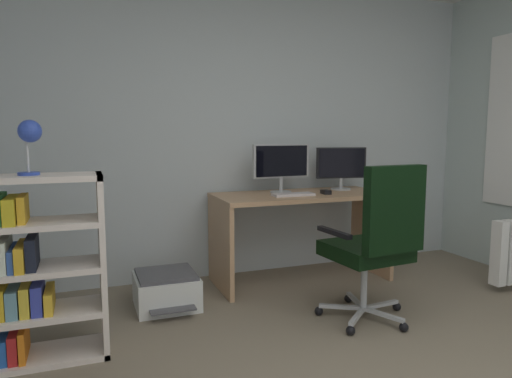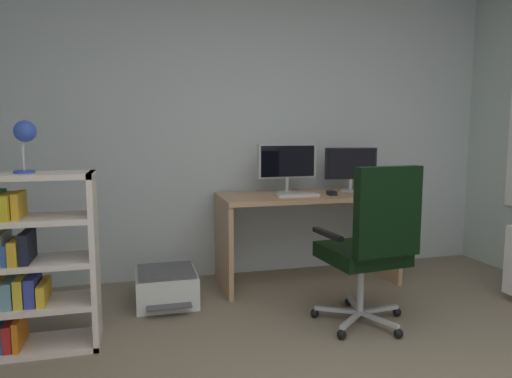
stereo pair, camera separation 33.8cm
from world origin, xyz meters
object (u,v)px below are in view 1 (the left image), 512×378
at_px(desk, 301,217).
at_px(computer_mouse, 326,192).
at_px(printer, 166,290).
at_px(keyboard, 293,194).
at_px(bookshelf, 20,273).
at_px(desk_lamp, 30,136).
at_px(monitor_main, 281,163).
at_px(office_chair, 376,239).
at_px(monitor_secondary, 341,165).

height_order(desk, computer_mouse, computer_mouse).
relative_size(computer_mouse, printer, 0.19).
bearing_deg(keyboard, bookshelf, -160.96).
relative_size(computer_mouse, desk_lamp, 0.34).
xyz_separation_m(monitor_main, desk_lamp, (-1.82, -0.85, 0.24)).
xyz_separation_m(keyboard, bookshelf, (-1.93, -0.64, -0.26)).
distance_m(desk, keyboard, 0.27).
relative_size(office_chair, printer, 2.02).
height_order(office_chair, bookshelf, office_chair).
bearing_deg(monitor_main, computer_mouse, -34.64).
bearing_deg(monitor_main, printer, -163.16).
height_order(keyboard, bookshelf, bookshelf).
bearing_deg(bookshelf, desk_lamp, -0.16).
relative_size(desk, keyboard, 4.29).
xyz_separation_m(bookshelf, desk_lamp, (0.09, -0.00, 0.73)).
xyz_separation_m(monitor_secondary, office_chair, (-0.40, -1.10, -0.40)).
relative_size(monitor_main, computer_mouse, 5.11).
relative_size(desk, office_chair, 1.38).
bearing_deg(desk, printer, -169.79).
distance_m(computer_mouse, office_chair, 0.92).
bearing_deg(computer_mouse, desk, 150.47).
height_order(monitor_secondary, desk_lamp, desk_lamp).
bearing_deg(computer_mouse, office_chair, -93.70).
bearing_deg(monitor_secondary, office_chair, -109.84).
bearing_deg(monitor_main, keyboard, -85.64).
height_order(keyboard, printer, keyboard).
bearing_deg(bookshelf, computer_mouse, 15.95).
relative_size(keyboard, bookshelf, 0.33).
height_order(computer_mouse, printer, computer_mouse).
bearing_deg(keyboard, desk, 41.55).
distance_m(monitor_main, monitor_secondary, 0.59).
bearing_deg(desk_lamp, computer_mouse, 16.57).
xyz_separation_m(monitor_secondary, printer, (-1.63, -0.31, -0.85)).
bearing_deg(keyboard, printer, -173.74).
xyz_separation_m(desk, keyboard, (-0.13, -0.11, 0.21)).
xyz_separation_m(desk, bookshelf, (-2.05, -0.75, -0.05)).
bearing_deg(monitor_secondary, computer_mouse, -141.61).
bearing_deg(desk, desk_lamp, -159.13).
xyz_separation_m(desk, printer, (-1.18, -0.21, -0.43)).
height_order(monitor_secondary, office_chair, monitor_secondary).
relative_size(monitor_secondary, desk_lamp, 1.56).
relative_size(monitor_main, desk_lamp, 1.75).
xyz_separation_m(monitor_secondary, computer_mouse, (-0.27, -0.22, -0.20)).
bearing_deg(keyboard, desk_lamp, -160.14).
distance_m(monitor_secondary, keyboard, 0.64).
xyz_separation_m(monitor_main, monitor_secondary, (0.59, 0.00, -0.03)).
xyz_separation_m(keyboard, computer_mouse, (0.30, -0.00, 0.01)).
xyz_separation_m(monitor_secondary, desk_lamp, (-2.41, -0.85, 0.27)).
xyz_separation_m(monitor_secondary, bookshelf, (-2.50, -0.85, -0.47)).
relative_size(office_chair, desk_lamp, 3.63).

